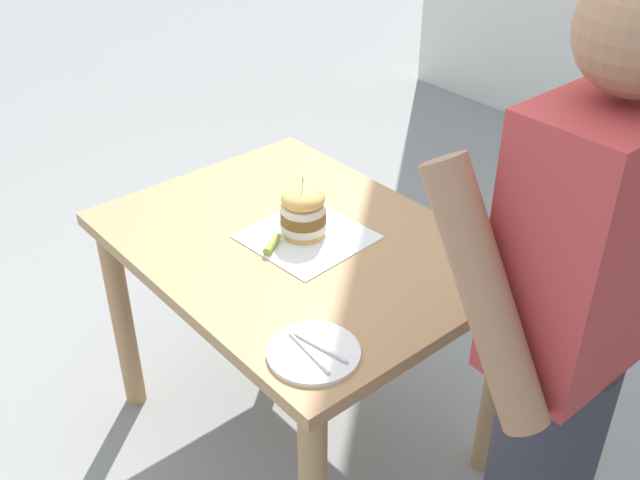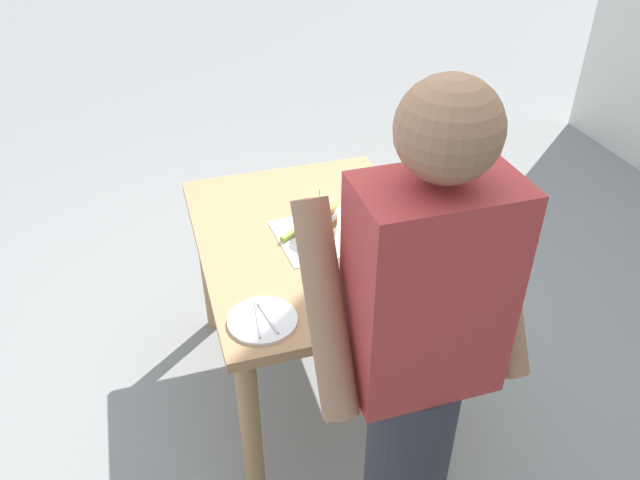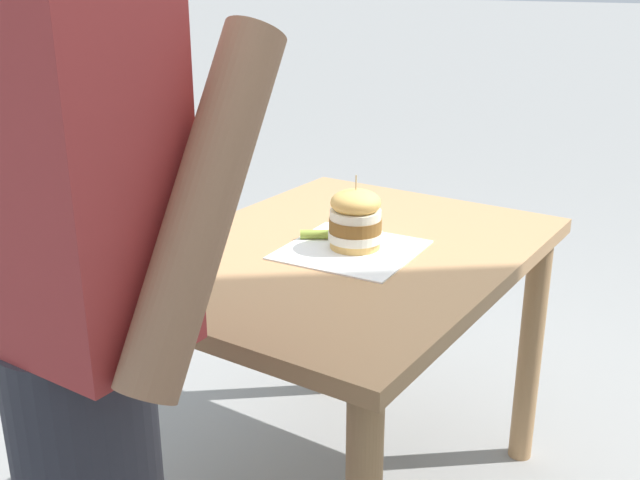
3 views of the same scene
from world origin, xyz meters
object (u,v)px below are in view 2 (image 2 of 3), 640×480
pickle_spear (290,235)px  diner_across_table (416,377)px  patio_table (312,264)px  side_plate_with_forks (262,320)px  sandwich (320,216)px

pickle_spear → diner_across_table: size_ratio=0.05×
patio_table → pickle_spear: (0.08, -0.01, 0.14)m
pickle_spear → side_plate_with_forks: size_ratio=0.40×
side_plate_with_forks → sandwich: bearing=-126.7°
pickle_spear → side_plate_with_forks: 0.46m
side_plate_with_forks → diner_across_table: bearing=125.5°
sandwich → pickle_spear: 0.13m
pickle_spear → diner_across_table: 0.87m
patio_table → sandwich: sandwich is taller
patio_table → side_plate_with_forks: 0.51m
side_plate_with_forks → pickle_spear: bearing=-115.2°
patio_table → diner_across_table: 0.88m
sandwich → pickle_spear: size_ratio=2.14×
sandwich → diner_across_table: 0.86m
patio_table → pickle_spear: size_ratio=12.71×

